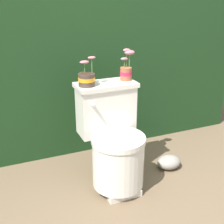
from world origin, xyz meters
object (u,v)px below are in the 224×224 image
object	(u,v)px
potted_plant_left	(87,78)
garden_stone	(169,162)
toilet	(114,142)
potted_plant_midleft	(126,69)

from	to	relation	value
potted_plant_left	garden_stone	size ratio (longest dim) A/B	1.02
toilet	potted_plant_midleft	distance (m)	0.52
potted_plant_left	potted_plant_midleft	distance (m)	0.31
potted_plant_midleft	garden_stone	xyz separation A→B (m)	(0.32, -0.14, -0.76)
toilet	potted_plant_left	xyz separation A→B (m)	(-0.14, 0.12, 0.45)
garden_stone	potted_plant_left	bearing A→B (deg)	170.11
garden_stone	toilet	bearing A→B (deg)	-178.27
toilet	potted_plant_left	world-z (taller)	potted_plant_left
toilet	potted_plant_midleft	world-z (taller)	potted_plant_midleft
toilet	potted_plant_left	bearing A→B (deg)	139.11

